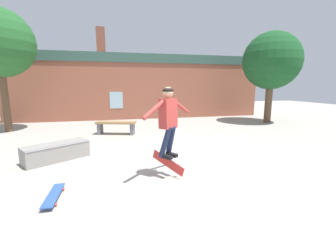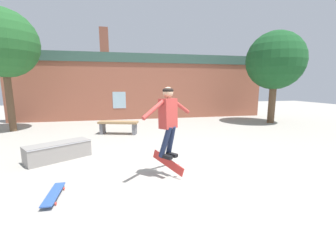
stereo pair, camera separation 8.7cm
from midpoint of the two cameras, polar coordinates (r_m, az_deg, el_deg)
name	(u,v)px [view 2 (the right image)]	position (r m, az deg, el deg)	size (l,w,h in m)	color
ground_plane	(194,178)	(4.80, 7.11, -13.01)	(40.00, 40.00, 0.00)	#A39E93
building_backdrop	(145,85)	(12.95, -5.76, 10.30)	(14.95, 0.52, 4.86)	#93513D
tree_right	(275,61)	(12.61, 25.79, 14.65)	(2.80, 2.80, 4.49)	brown
tree_left	(3,44)	(11.39, -36.24, 16.50)	(2.65, 2.65, 4.85)	brown
park_bench	(118,125)	(8.99, -12.23, 0.26)	(1.58, 0.85, 0.51)	#99754C
skate_ledge	(58,151)	(6.44, -25.73, -5.78)	(1.58, 1.31, 0.44)	gray
skater	(168,116)	(4.50, 0.57, 2.47)	(1.16, 0.88, 1.43)	#B23833
skateboard_flipping	(168,163)	(4.84, 0.50, -9.27)	(0.53, 0.74, 0.41)	red
skateboard_resting	(54,194)	(4.42, -26.52, -15.18)	(0.22, 0.88, 0.08)	#2D519E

